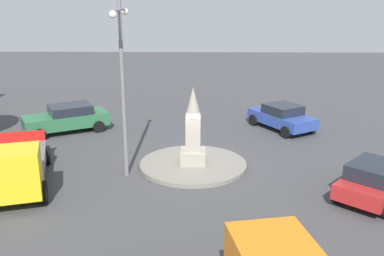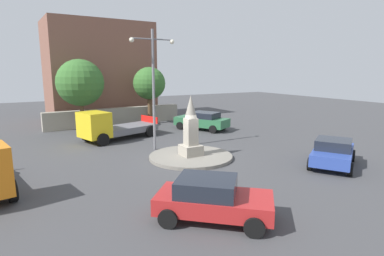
% 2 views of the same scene
% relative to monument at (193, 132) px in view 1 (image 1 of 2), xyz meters
% --- Properties ---
extents(ground_plane, '(80.00, 80.00, 0.00)m').
position_rel_monument_xyz_m(ground_plane, '(0.00, 0.00, -1.61)').
color(ground_plane, '#424244').
extents(traffic_island, '(4.72, 4.72, 0.18)m').
position_rel_monument_xyz_m(traffic_island, '(0.00, 0.00, -1.52)').
color(traffic_island, gray).
rests_on(traffic_island, ground).
extents(monument, '(1.08, 1.08, 3.40)m').
position_rel_monument_xyz_m(monument, '(0.00, 0.00, 0.00)').
color(monument, '#9E9687').
rests_on(monument, traffic_island).
extents(streetlamp, '(2.84, 0.28, 7.31)m').
position_rel_monument_xyz_m(streetlamp, '(1.04, -2.77, 2.78)').
color(streetlamp, slate).
rests_on(streetlamp, ground).
extents(car_blue_passing, '(4.28, 3.60, 1.42)m').
position_rel_monument_xyz_m(car_blue_passing, '(-5.76, 4.88, -0.88)').
color(car_blue_passing, '#2D479E').
rests_on(car_blue_passing, ground).
extents(car_red_near_island, '(4.02, 3.85, 1.44)m').
position_rel_monument_xyz_m(car_red_near_island, '(3.00, 6.83, -0.86)').
color(car_red_near_island, '#B22323').
rests_on(car_red_near_island, ground).
extents(car_green_parked_left, '(3.74, 4.79, 1.49)m').
position_rel_monument_xyz_m(car_green_parked_left, '(-5.02, -7.05, -0.83)').
color(car_green_parked_left, '#2D6B42').
rests_on(car_green_parked_left, ground).
extents(truck_yellow_waiting, '(5.92, 3.67, 2.14)m').
position_rel_monument_xyz_m(truck_yellow_waiting, '(2.79, -6.73, -0.63)').
color(truck_yellow_waiting, yellow).
rests_on(truck_yellow_waiting, ground).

